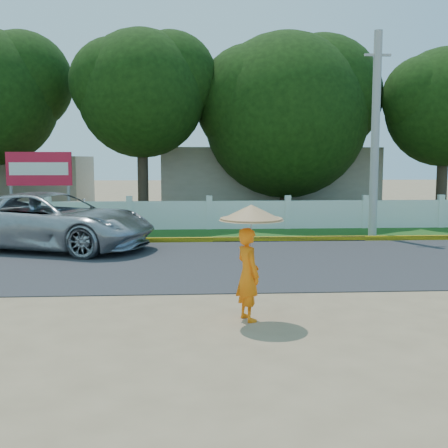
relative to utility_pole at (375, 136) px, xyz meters
name	(u,v)px	position (x,y,z in m)	size (l,w,h in m)	color
ground	(231,308)	(-5.54, -8.87, -3.46)	(120.00, 120.00, 0.00)	#9E8460
road	(218,262)	(-5.54, -4.37, -3.45)	(60.00, 7.00, 0.02)	#38383A
grass_verge	(211,235)	(-5.54, 0.88, -3.44)	(60.00, 3.50, 0.03)	#2D601E
curb	(213,240)	(-5.54, -0.82, -3.38)	(40.00, 0.18, 0.16)	yellow
fence	(209,215)	(-5.54, 2.33, -2.91)	(40.00, 0.10, 1.10)	silver
building_near	(264,180)	(-2.54, 9.13, -1.86)	(10.00, 6.00, 3.20)	#B7AD99
building_far	(6,184)	(-15.54, 10.13, -2.06)	(8.00, 5.00, 2.80)	#B7AD99
utility_pole	(375,136)	(0.00, 0.00, 0.00)	(0.28, 0.28, 6.92)	#9C9B99
vehicle	(51,221)	(-10.38, -2.01, -2.61)	(2.83, 6.14, 1.71)	#A8ABB0
monk_with_parasol	(250,245)	(-5.29, -9.66, -2.19)	(1.07, 1.07, 1.95)	orange
billboard	(39,173)	(-12.11, 3.43, -1.32)	(2.50, 0.13, 2.95)	gray
tree_row	(271,103)	(-2.80, 5.34, 1.60)	(35.71, 7.75, 9.50)	#473828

